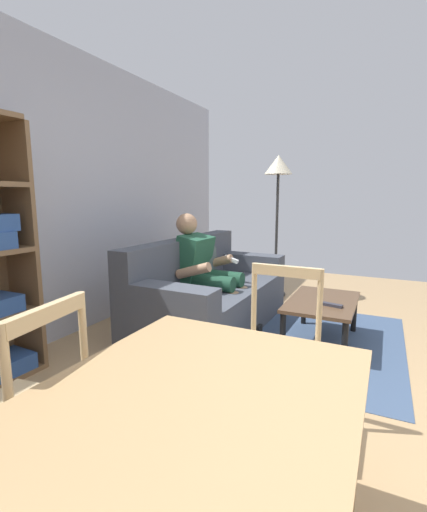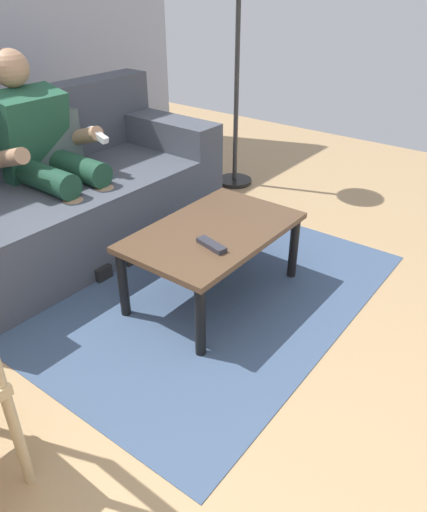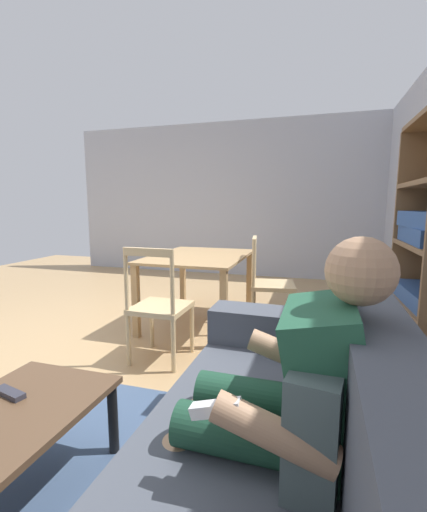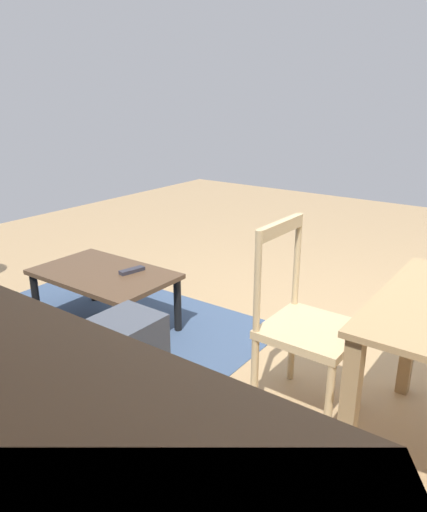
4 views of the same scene
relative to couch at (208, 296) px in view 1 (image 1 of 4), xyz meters
name	(u,v)px [view 1 (image 1 of 4)]	position (x,y,z in m)	size (l,w,h in m)	color
ground_plane	(371,465)	(-1.34, -1.59, -0.33)	(9.14, 9.14, 0.00)	tan
couch	(208,296)	(0.00, 0.00, 0.00)	(1.97, 0.91, 0.90)	#474C56
person_lounging	(205,270)	(-0.03, 0.01, 0.27)	(0.59, 0.86, 1.15)	#23563D
coffee_table	(322,306)	(0.11, -1.10, 0.01)	(0.91, 0.57, 0.40)	brown
tv_remote	(332,305)	(-0.04, -1.20, 0.08)	(0.05, 0.17, 0.02)	#2D2D38
dining_table	(184,435)	(-2.29, -1.08, 0.29)	(1.27, 0.95, 0.72)	tan
dining_chair_near_wall	(23,417)	(-2.28, -0.34, 0.13)	(0.48, 0.48, 0.93)	#D1B27F
dining_chair_facing_couch	(276,359)	(-1.32, -1.08, 0.11)	(0.43, 0.43, 0.93)	#D1B27F
area_rug	(320,341)	(0.11, -1.10, -0.33)	(2.00, 1.40, 0.01)	#3D5170
floor_lamp	(278,178)	(1.48, -0.26, 1.22)	(0.36, 0.36, 1.84)	black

